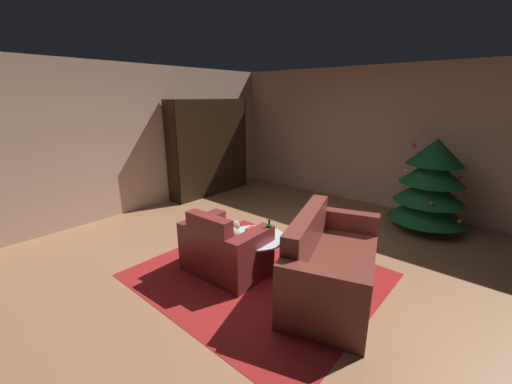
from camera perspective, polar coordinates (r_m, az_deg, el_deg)
name	(u,v)px	position (r m, az deg, el deg)	size (l,w,h in m)	color
ground_plane	(262,269)	(4.06, 1.16, -13.74)	(8.08, 8.08, 0.00)	#9B6A48
wall_back	(377,138)	(6.52, 20.95, 9.16)	(6.48, 0.06, 2.62)	tan
wall_left	(123,141)	(6.11, -22.84, 8.49)	(0.06, 6.85, 2.62)	tan
area_rug	(259,275)	(3.94, 0.46, -14.69)	(2.66, 2.33, 0.01)	maroon
bookshelf_unit	(213,149)	(6.96, -7.76, 7.78)	(0.39, 1.90, 2.01)	black
armchair_red	(225,250)	(3.89, -5.70, -10.34)	(1.00, 0.71, 0.80)	maroon
couch_red	(330,266)	(3.61, 13.21, -12.80)	(1.30, 1.86, 0.88)	brown
coffee_table	(256,240)	(3.89, -0.09, -8.59)	(0.73, 0.73, 0.44)	black
book_stack_on_table	(255,233)	(3.81, -0.19, -7.46)	(0.22, 0.18, 0.12)	#374C86
bottle_on_table	(269,232)	(3.71, 2.37, -7.31)	(0.06, 0.06, 0.28)	#1A5B2C
decorated_tree	(431,185)	(5.62, 29.01, 1.05)	(1.14, 1.14, 1.46)	brown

